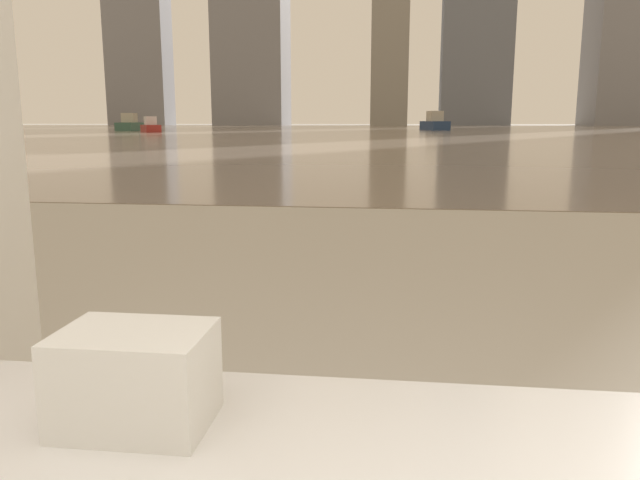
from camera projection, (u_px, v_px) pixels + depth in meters
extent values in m
cube|color=white|center=(137.00, 413.00, 1.02)|extent=(0.24, 0.18, 0.04)
cube|color=white|center=(136.00, 390.00, 1.01)|extent=(0.24, 0.18, 0.04)
cube|color=white|center=(135.00, 366.00, 1.00)|extent=(0.24, 0.18, 0.04)
cube|color=white|center=(133.00, 343.00, 0.99)|extent=(0.24, 0.18, 0.04)
cube|color=gray|center=(398.00, 130.00, 60.65)|extent=(180.00, 110.00, 0.01)
cube|color=#335647|center=(130.00, 127.00, 57.86)|extent=(1.98, 4.44, 0.75)
cube|color=#B2A893|center=(129.00, 118.00, 57.71)|extent=(1.26, 1.73, 0.86)
cube|color=maroon|center=(151.00, 129.00, 50.72)|extent=(2.73, 3.49, 0.59)
cube|color=silver|center=(150.00, 121.00, 50.60)|extent=(1.37, 1.52, 0.67)
cube|color=navy|center=(435.00, 126.00, 61.02)|extent=(2.77, 5.17, 0.86)
cube|color=#B2A893|center=(435.00, 116.00, 60.84)|extent=(1.62, 2.08, 0.98)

